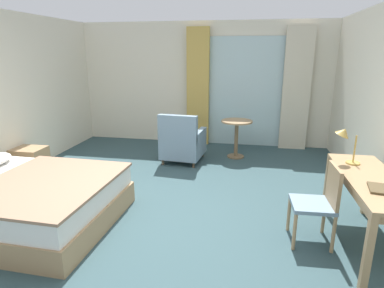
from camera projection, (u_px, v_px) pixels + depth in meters
name	position (u px, v px, depth m)	size (l,w,h in m)	color
ground	(157.00, 222.00, 3.92)	(5.90, 7.64, 0.10)	#334C51
wall_back	(203.00, 84.00, 6.92)	(5.50, 0.12, 2.55)	silver
balcony_glass_door	(246.00, 93.00, 6.72)	(1.55, 0.02, 2.24)	silver
curtain_panel_left	(198.00, 88.00, 6.78)	(0.47, 0.10, 2.43)	tan
curtain_panel_right	(296.00, 90.00, 6.42)	(0.54, 0.10, 2.43)	beige
bed	(18.00, 199.00, 3.77)	(2.19, 1.71, 1.04)	tan
nightstand	(30.00, 162.00, 5.19)	(0.47, 0.41, 0.47)	tan
writing_desk	(372.00, 187.00, 3.20)	(0.54, 1.54, 0.74)	tan
desk_chair	(320.00, 200.00, 3.31)	(0.43, 0.44, 0.85)	gray
desk_lamp	(345.00, 137.00, 3.55)	(0.29, 0.19, 0.42)	tan
closed_book	(382.00, 189.00, 2.89)	(0.22, 0.26, 0.02)	brown
armchair_by_window	(182.00, 143.00, 5.84)	(0.75, 0.81, 0.91)	gray
round_cafe_table	(237.00, 131.00, 6.05)	(0.58, 0.58, 0.71)	tan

